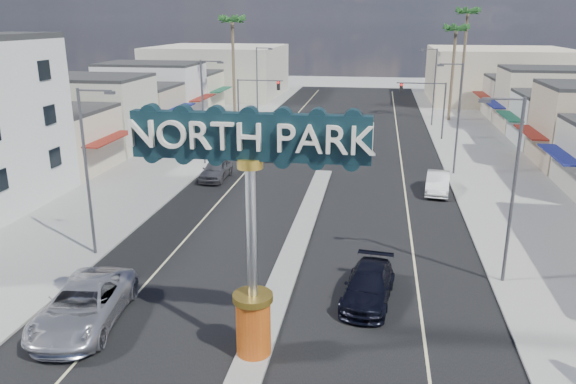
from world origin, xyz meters
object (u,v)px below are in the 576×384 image
(palm_left_far, at_px, (232,26))
(car_parked_right, at_px, (438,183))
(traffic_signal_right, at_px, (427,99))
(suv_left, at_px, (84,305))
(streetlight_r_far, at_px, (433,83))
(streetlight_r_mid, at_px, (457,113))
(streetlight_l_near, at_px, (89,165))
(streetlight_l_mid, at_px, (204,107))
(streetlight_l_far, at_px, (258,80))
(traffic_signal_left, at_px, (254,95))
(streetlight_r_near, at_px, (511,183))
(car_parked_left, at_px, (216,170))
(palm_right_mid, at_px, (456,33))
(gateway_sign, at_px, (251,209))
(palm_right_far, at_px, (467,18))
(city_bus, at_px, (268,134))
(suv_right, at_px, (368,286))

(palm_left_far, bearing_deg, car_parked_right, -49.26)
(traffic_signal_right, distance_m, suv_left, 44.25)
(streetlight_r_far, bearing_deg, suv_left, -110.15)
(palm_left_far, bearing_deg, suv_left, -83.30)
(streetlight_r_mid, bearing_deg, streetlight_l_near, -136.21)
(streetlight_l_mid, xyz_separation_m, streetlight_l_far, (0.00, 22.00, 0.00))
(traffic_signal_left, distance_m, streetlight_r_near, 39.26)
(streetlight_r_mid, relative_size, car_parked_left, 1.96)
(streetlight_r_mid, relative_size, palm_right_mid, 0.74)
(traffic_signal_right, bearing_deg, palm_left_far, 164.85)
(gateway_sign, height_order, palm_right_far, palm_right_far)
(streetlight_l_near, distance_m, streetlight_l_mid, 20.00)
(traffic_signal_left, relative_size, city_bus, 0.55)
(traffic_signal_left, xyz_separation_m, suv_right, (13.36, -36.88, -3.54))
(streetlight_r_far, height_order, car_parked_right, streetlight_r_far)
(gateway_sign, relative_size, streetlight_r_far, 1.02)
(palm_right_far, height_order, city_bus, palm_right_far)
(streetlight_l_far, relative_size, palm_right_far, 0.64)
(streetlight_r_near, bearing_deg, car_parked_left, 140.23)
(streetlight_l_near, relative_size, palm_right_mid, 0.74)
(streetlight_l_mid, height_order, palm_right_mid, palm_right_mid)
(streetlight_l_mid, xyz_separation_m, suv_right, (14.61, -22.88, -4.33))
(streetlight_l_far, distance_m, palm_right_far, 28.29)
(city_bus, bearing_deg, streetlight_l_mid, -127.73)
(palm_left_far, bearing_deg, streetlight_r_near, -59.64)
(streetlight_r_near, xyz_separation_m, streetlight_r_mid, (0.00, 20.00, 0.00))
(streetlight_r_near, distance_m, streetlight_r_far, 42.00)
(palm_right_mid, xyz_separation_m, suv_left, (-20.49, -52.86, -9.71))
(traffic_signal_left, distance_m, city_bus, 8.36)
(streetlight_r_far, bearing_deg, streetlight_r_near, -90.00)
(palm_left_far, bearing_deg, suv_right, -68.17)
(streetlight_r_mid, height_order, city_bus, streetlight_r_mid)
(traffic_signal_right, bearing_deg, palm_right_mid, 72.37)
(palm_right_mid, relative_size, palm_right_far, 0.86)
(suv_left, bearing_deg, streetlight_l_near, 106.69)
(traffic_signal_right, relative_size, palm_left_far, 0.46)
(streetlight_r_near, height_order, suv_right, streetlight_r_near)
(traffic_signal_left, relative_size, streetlight_l_mid, 0.67)
(streetlight_l_mid, xyz_separation_m, palm_left_far, (-2.57, 20.00, 6.43))
(traffic_signal_right, relative_size, suv_right, 1.19)
(palm_right_far, bearing_deg, traffic_signal_right, -107.90)
(traffic_signal_left, xyz_separation_m, city_bus, (2.93, -7.34, -2.74))
(streetlight_r_far, height_order, palm_right_far, palm_right_far)
(streetlight_r_near, height_order, palm_right_far, palm_right_far)
(city_bus, bearing_deg, suv_left, -97.72)
(car_parked_left, bearing_deg, car_parked_right, -2.38)
(streetlight_r_near, bearing_deg, car_parked_right, 96.28)
(streetlight_l_mid, xyz_separation_m, palm_right_mid, (23.43, 26.00, 5.54))
(car_parked_left, bearing_deg, gateway_sign, -69.90)
(streetlight_l_far, xyz_separation_m, streetlight_r_near, (20.87, -42.00, 0.00))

